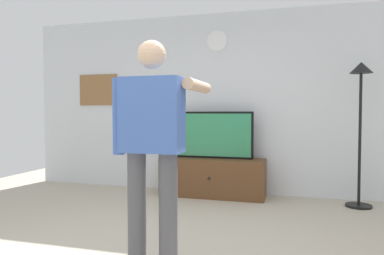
{
  "coord_description": "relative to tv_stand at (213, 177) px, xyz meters",
  "views": [
    {
      "loc": [
        0.99,
        -2.43,
        1.2
      ],
      "look_at": [
        -0.04,
        1.2,
        1.05
      ],
      "focal_mm": 33.58,
      "sensor_mm": 36.0,
      "label": 1
    }
  ],
  "objects": [
    {
      "name": "back_wall",
      "position": [
        0.12,
        0.35,
        1.08
      ],
      "size": [
        6.4,
        0.1,
        2.7
      ],
      "primitive_type": "cube",
      "color": "silver",
      "rests_on": "ground_plane"
    },
    {
      "name": "tv_stand",
      "position": [
        0.0,
        0.0,
        0.0
      ],
      "size": [
        1.5,
        0.51,
        0.55
      ],
      "color": "brown",
      "rests_on": "ground_plane"
    },
    {
      "name": "television",
      "position": [
        0.0,
        0.05,
        0.61
      ],
      "size": [
        1.15,
        0.07,
        0.68
      ],
      "color": "black",
      "rests_on": "tv_stand"
    },
    {
      "name": "wall_clock",
      "position": [
        0.0,
        0.29,
        2.01
      ],
      "size": [
        0.3,
        0.03,
        0.3
      ],
      "primitive_type": "cylinder",
      "rotation": [
        1.57,
        0.0,
        0.0
      ],
      "color": "white"
    },
    {
      "name": "framed_picture",
      "position": [
        -2.01,
        0.3,
        1.31
      ],
      "size": [
        0.68,
        0.04,
        0.51
      ],
      "primitive_type": "cube",
      "color": "olive"
    },
    {
      "name": "floor_lamp",
      "position": [
        1.93,
        -0.08,
        1.05
      ],
      "size": [
        0.32,
        0.32,
        1.85
      ],
      "color": "black",
      "rests_on": "ground_plane"
    },
    {
      "name": "person_standing_nearer_lamp",
      "position": [
        0.1,
        -2.54,
        0.73
      ],
      "size": [
        0.64,
        0.78,
        1.74
      ],
      "color": "#4C4C51",
      "rests_on": "ground_plane"
    }
  ]
}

